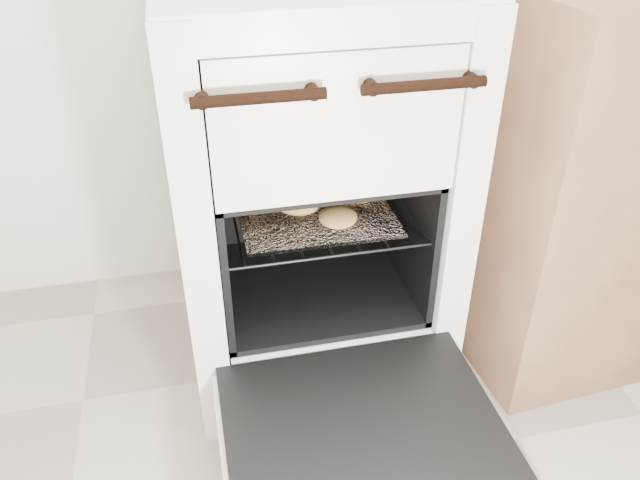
{
  "coord_description": "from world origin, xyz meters",
  "views": [
    {
      "loc": [
        -0.33,
        -0.15,
        1.17
      ],
      "look_at": [
        -0.07,
        1.01,
        0.41
      ],
      "focal_mm": 35.0,
      "sensor_mm": 36.0,
      "label": 1
    }
  ],
  "objects": [
    {
      "name": "stove",
      "position": [
        -0.07,
        1.16,
        0.46
      ],
      "size": [
        0.61,
        0.68,
        0.94
      ],
      "color": "white",
      "rests_on": "ground"
    },
    {
      "name": "counter",
      "position": [
        0.79,
        1.1,
        0.47
      ],
      "size": [
        0.98,
        0.69,
        0.93
      ],
      "primitive_type": "cube",
      "rotation": [
        0.0,
        0.0,
        0.07
      ],
      "color": "brown",
      "rests_on": "ground"
    },
    {
      "name": "oven_door",
      "position": [
        -0.07,
        0.64,
        0.21
      ],
      "size": [
        0.55,
        0.43,
        0.04
      ],
      "color": "black",
      "rests_on": "stove"
    },
    {
      "name": "foil_sheet",
      "position": [
        -0.07,
        1.07,
        0.45
      ],
      "size": [
        0.35,
        0.31,
        0.01
      ],
      "primitive_type": "cube",
      "color": "silver",
      "rests_on": "oven_rack"
    },
    {
      "name": "baked_rolls",
      "position": [
        -0.07,
        1.1,
        0.48
      ],
      "size": [
        0.38,
        0.31,
        0.05
      ],
      "color": "tan",
      "rests_on": "foil_sheet"
    },
    {
      "name": "oven_rack",
      "position": [
        -0.07,
        1.09,
        0.45
      ],
      "size": [
        0.45,
        0.43,
        0.01
      ],
      "color": "black",
      "rests_on": "stove"
    }
  ]
}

